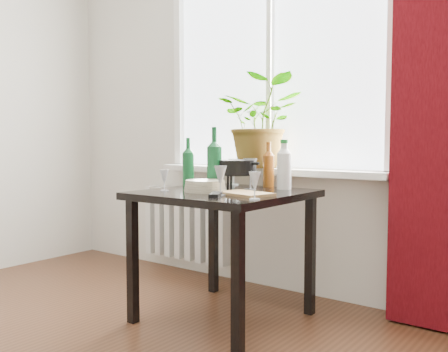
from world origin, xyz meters
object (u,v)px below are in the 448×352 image
Objects in this scene: wineglass_front_right at (221,180)px; cutting_board at (245,194)px; potted_plant at (262,122)px; plate_stack at (205,186)px; radiator at (186,224)px; wineglass_back_center at (250,173)px; cleaning_bottle at (284,164)px; wine_bottle_left at (188,162)px; wine_bottle_right at (214,157)px; table at (224,207)px; wineglass_front_left at (164,180)px; fondue_pot at (238,174)px; wineglass_far_right at (255,185)px; tv_remote at (216,194)px; bottle_amber at (269,164)px; wineglass_back_left at (234,171)px.

wineglass_front_right reaches higher than cutting_board.
potted_plant is 2.59× the size of plate_stack.
radiator is 4.22× the size of wineglass_back_center.
potted_plant is at bearing 140.92° from cleaning_bottle.
wine_bottle_right reaches higher than wine_bottle_left.
radiator is at bearing 145.75° from cutting_board.
table is 6.88× the size of wineglass_front_left.
wineglass_far_right is at bearing -27.78° from fondue_pot.
wine_bottle_right reaches higher than cutting_board.
table is 6.08× the size of wineglass_far_right.
cutting_board is (0.49, 0.10, -0.05)m from wineglass_front_left.
plate_stack is 0.93× the size of fondue_pot.
wineglass_front_right is 1.29× the size of wineglass_front_left.
wineglass_far_right is (0.38, -0.24, 0.16)m from table.
potted_plant is 3.71× the size of tv_remote.
cutting_board is at bearing -63.60° from potted_plant.
cutting_board is at bearing -60.55° from wineglass_back_center.
wineglass_back_center is (0.43, 0.06, -0.06)m from wine_bottle_left.
bottle_amber is 1.63× the size of wineglass_back_left.
plate_stack is at bearing 177.88° from cutting_board.
wineglass_back_left is at bearing 106.33° from plate_stack.
wine_bottle_left is 0.34m from wineglass_front_left.
wineglass_front_left is at bearing 147.50° from tv_remote.
plate_stack is (-0.18, 0.09, -0.05)m from wineglass_front_right.
table is 0.48m from wineglass_far_right.
wineglass_far_right is at bearing -35.48° from radiator.
tv_remote is (0.06, -0.61, -0.13)m from bottle_amber.
wine_bottle_right is at bearing 148.05° from wineglass_far_right.
bottle_amber is 2.04× the size of wineglass_far_right.
fondue_pot is (0.26, 0.35, 0.03)m from wineglass_front_left.
wine_bottle_left is 1.09× the size of bottle_amber.
bottle_amber reaches higher than wineglass_back_left.
wineglass_front_left is at bearing -167.94° from cutting_board.
radiator is 1.08m from wine_bottle_right.
wineglass_back_left is at bearing -110.82° from potted_plant.
cleaning_bottle is 0.50m from wineglass_front_right.
wineglass_front_left is 0.52× the size of plate_stack.
wineglass_back_center is 1.54× the size of wineglass_front_left.
wine_bottle_right is 3.04× the size of wineglass_front_left.
wineglass_back_center is at bearing -26.73° from radiator.
plate_stack is (0.05, -0.15, -0.16)m from wine_bottle_right.
wineglass_back_center reaches higher than wineglass_front_left.
plate_stack reaches higher than radiator.
wine_bottle_left is at bearing -117.79° from potted_plant.
wine_bottle_left is at bearing -172.15° from wineglass_back_center.
cutting_board is (1.07, -0.73, 0.37)m from radiator.
wine_bottle_left is 0.61m from cleaning_bottle.
wineglass_front_left reaches higher than tv_remote.
cleaning_bottle is at bearing 106.16° from wineglass_far_right.
cutting_board is (0.23, -0.24, -0.08)m from fondue_pot.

